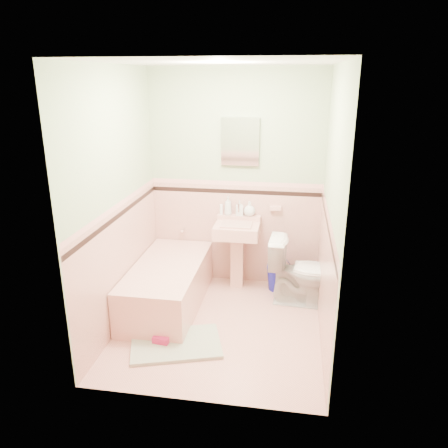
# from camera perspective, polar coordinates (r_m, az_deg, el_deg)

# --- Properties ---
(floor) EXTENTS (2.20, 2.20, 0.00)m
(floor) POSITION_cam_1_polar(r_m,az_deg,el_deg) (4.54, -0.52, -13.07)
(floor) COLOR #E4A395
(floor) RESTS_ON ground
(ceiling) EXTENTS (2.20, 2.20, 0.00)m
(ceiling) POSITION_cam_1_polar(r_m,az_deg,el_deg) (3.87, -0.63, 20.32)
(ceiling) COLOR white
(ceiling) RESTS_ON ground
(wall_back) EXTENTS (2.50, 0.00, 2.50)m
(wall_back) POSITION_cam_1_polar(r_m,az_deg,el_deg) (5.08, 1.54, 5.70)
(wall_back) COLOR #EFE7C3
(wall_back) RESTS_ON ground
(wall_front) EXTENTS (2.50, 0.00, 2.50)m
(wall_front) POSITION_cam_1_polar(r_m,az_deg,el_deg) (3.01, -4.13, -3.59)
(wall_front) COLOR #EFE7C3
(wall_front) RESTS_ON ground
(wall_left) EXTENTS (0.00, 2.50, 2.50)m
(wall_left) POSITION_cam_1_polar(r_m,az_deg,el_deg) (4.31, -13.82, 2.79)
(wall_left) COLOR #EFE7C3
(wall_left) RESTS_ON ground
(wall_right) EXTENTS (0.00, 2.50, 2.50)m
(wall_right) POSITION_cam_1_polar(r_m,az_deg,el_deg) (3.99, 13.74, 1.54)
(wall_right) COLOR #EFE7C3
(wall_right) RESTS_ON ground
(wainscot_back) EXTENTS (2.00, 0.00, 2.00)m
(wainscot_back) POSITION_cam_1_polar(r_m,az_deg,el_deg) (5.25, 1.47, -1.26)
(wainscot_back) COLOR #E7A99B
(wainscot_back) RESTS_ON ground
(wainscot_front) EXTENTS (2.00, 0.00, 2.00)m
(wainscot_front) POSITION_cam_1_polar(r_m,az_deg,el_deg) (3.32, -3.82, -13.96)
(wainscot_front) COLOR #E7A99B
(wainscot_front) RESTS_ON ground
(wainscot_left) EXTENTS (0.00, 2.20, 2.20)m
(wainscot_left) POSITION_cam_1_polar(r_m,az_deg,el_deg) (4.52, -13.05, -5.17)
(wainscot_left) COLOR #E7A99B
(wainscot_left) RESTS_ON ground
(wainscot_right) EXTENTS (0.00, 2.20, 2.20)m
(wainscot_right) POSITION_cam_1_polar(r_m,az_deg,el_deg) (4.22, 12.91, -6.92)
(wainscot_right) COLOR #E7A99B
(wainscot_right) RESTS_ON ground
(accent_back) EXTENTS (2.00, 0.00, 2.00)m
(accent_back) POSITION_cam_1_polar(r_m,az_deg,el_deg) (5.09, 1.50, 4.23)
(accent_back) COLOR black
(accent_back) RESTS_ON ground
(accent_front) EXTENTS (2.00, 0.00, 2.00)m
(accent_front) POSITION_cam_1_polar(r_m,az_deg,el_deg) (3.08, -4.00, -5.70)
(accent_front) COLOR black
(accent_front) RESTS_ON ground
(accent_left) EXTENTS (0.00, 2.20, 2.20)m
(accent_left) POSITION_cam_1_polar(r_m,az_deg,el_deg) (4.33, -13.47, 1.13)
(accent_left) COLOR black
(accent_left) RESTS_ON ground
(accent_right) EXTENTS (0.00, 2.20, 2.20)m
(accent_right) POSITION_cam_1_polar(r_m,az_deg,el_deg) (4.03, 13.35, -0.22)
(accent_right) COLOR black
(accent_right) RESTS_ON ground
(cap_back) EXTENTS (2.00, 0.00, 2.00)m
(cap_back) POSITION_cam_1_polar(r_m,az_deg,el_deg) (5.07, 1.51, 5.33)
(cap_back) COLOR #E4A29A
(cap_back) RESTS_ON ground
(cap_front) EXTENTS (2.00, 0.00, 2.00)m
(cap_front) POSITION_cam_1_polar(r_m,az_deg,el_deg) (3.04, -4.04, -3.98)
(cap_front) COLOR #E4A29A
(cap_front) RESTS_ON ground
(cap_left) EXTENTS (0.00, 2.20, 2.20)m
(cap_left) POSITION_cam_1_polar(r_m,az_deg,el_deg) (4.31, -13.57, 2.40)
(cap_left) COLOR #E4A29A
(cap_left) RESTS_ON ground
(cap_right) EXTENTS (0.00, 2.20, 2.20)m
(cap_right) POSITION_cam_1_polar(r_m,az_deg,el_deg) (3.99, 13.45, 1.14)
(cap_right) COLOR #E4A29A
(cap_right) RESTS_ON ground
(bathtub) EXTENTS (0.70, 1.50, 0.45)m
(bathtub) POSITION_cam_1_polar(r_m,az_deg,el_deg) (4.84, -7.30, -8.04)
(bathtub) COLOR #DFA294
(bathtub) RESTS_ON floor
(tub_faucet) EXTENTS (0.04, 0.12, 0.04)m
(tub_faucet) POSITION_cam_1_polar(r_m,az_deg,el_deg) (5.32, -5.32, -0.72)
(tub_faucet) COLOR silver
(tub_faucet) RESTS_ON wall_back
(sink) EXTENTS (0.51, 0.48, 0.80)m
(sink) POSITION_cam_1_polar(r_m,az_deg,el_deg) (5.11, 1.65, -4.28)
(sink) COLOR #DFA294
(sink) RESTS_ON floor
(sink_faucet) EXTENTS (0.02, 0.02, 0.10)m
(sink_faucet) POSITION_cam_1_polar(r_m,az_deg,el_deg) (5.05, 1.92, 2.11)
(sink_faucet) COLOR silver
(sink_faucet) RESTS_ON sink
(medicine_cabinet) EXTENTS (0.43, 0.04, 0.53)m
(medicine_cabinet) POSITION_cam_1_polar(r_m,az_deg,el_deg) (4.96, 2.12, 10.67)
(medicine_cabinet) COLOR white
(medicine_cabinet) RESTS_ON wall_back
(soap_dish) EXTENTS (0.13, 0.08, 0.04)m
(soap_dish) POSITION_cam_1_polar(r_m,az_deg,el_deg) (5.08, 6.72, 2.07)
(soap_dish) COLOR #DFA294
(soap_dish) RESTS_ON wall_back
(soap_bottle_left) EXTENTS (0.10, 0.10, 0.22)m
(soap_bottle_left) POSITION_cam_1_polar(r_m,az_deg,el_deg) (5.11, 0.53, 2.40)
(soap_bottle_left) COLOR #B2B2B2
(soap_bottle_left) RESTS_ON sink
(soap_bottle_mid) EXTENTS (0.10, 0.10, 0.18)m
(soap_bottle_mid) POSITION_cam_1_polar(r_m,az_deg,el_deg) (5.10, 2.02, 2.10)
(soap_bottle_mid) COLOR #B2B2B2
(soap_bottle_mid) RESTS_ON sink
(soap_bottle_right) EXTENTS (0.16, 0.16, 0.17)m
(soap_bottle_right) POSITION_cam_1_polar(r_m,az_deg,el_deg) (5.08, 3.34, 2.01)
(soap_bottle_right) COLOR #B2B2B2
(soap_bottle_right) RESTS_ON sink
(tube) EXTENTS (0.05, 0.05, 0.12)m
(tube) POSITION_cam_1_polar(r_m,az_deg,el_deg) (5.13, -0.36, 1.91)
(tube) COLOR white
(tube) RESTS_ON sink
(toilet) EXTENTS (0.76, 0.47, 0.75)m
(toilet) POSITION_cam_1_polar(r_m,az_deg,el_deg) (4.86, 10.24, -6.11)
(toilet) COLOR white
(toilet) RESTS_ON floor
(bucket) EXTENTS (0.36, 0.36, 0.27)m
(bucket) POSITION_cam_1_polar(r_m,az_deg,el_deg) (5.22, 7.08, -7.03)
(bucket) COLOR #151792
(bucket) RESTS_ON floor
(bath_mat) EXTENTS (0.95, 0.77, 0.03)m
(bath_mat) POSITION_cam_1_polar(r_m,az_deg,el_deg) (4.26, -6.27, -15.26)
(bath_mat) COLOR gray
(bath_mat) RESTS_ON floor
(shoe) EXTENTS (0.16, 0.09, 0.06)m
(shoe) POSITION_cam_1_polar(r_m,az_deg,el_deg) (4.25, -8.23, -14.71)
(shoe) COLOR #BF1E59
(shoe) RESTS_ON bath_mat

